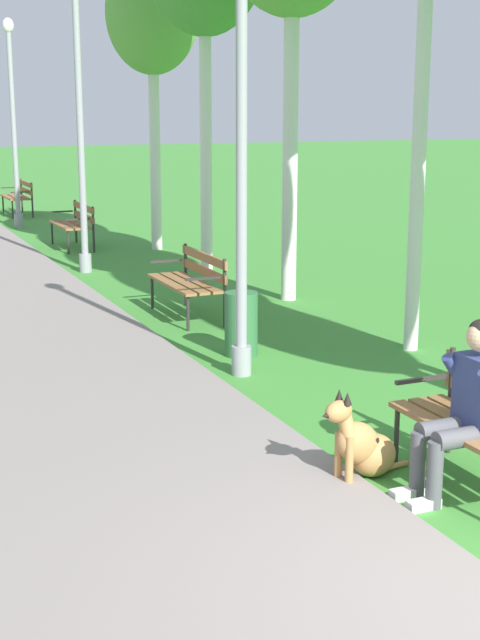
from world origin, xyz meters
TOP-DOWN VIEW (x-y plane):
  - park_bench_mid at (0.53, 7.34)m, footprint 0.55×1.50m
  - park_bench_far at (0.58, 13.78)m, footprint 0.55×1.50m
  - park_bench_furthest at (0.60, 19.70)m, footprint 0.55×1.50m
  - person_seated_on_near_bench at (0.33, 1.38)m, footprint 0.74×0.49m
  - dog_shepherd at (-0.17, 1.90)m, footprint 0.83×0.35m
  - lamp_post_near at (0.08, 4.69)m, footprint 0.24×0.24m
  - lamp_post_mid at (0.10, 11.11)m, footprint 0.24×0.24m
  - lamp_post_far at (0.13, 17.25)m, footprint 0.24×0.24m
  - birch_tree_sixth at (1.95, 13.00)m, footprint 1.70×1.54m
  - litter_bin at (0.38, 5.38)m, footprint 0.36×0.36m

SIDE VIEW (x-z plane):
  - dog_shepherd at x=-0.17m, z-range -0.09..0.61m
  - litter_bin at x=0.38m, z-range 0.00..0.70m
  - park_bench_mid at x=0.53m, z-range 0.09..0.94m
  - park_bench_far at x=0.58m, z-range 0.09..0.94m
  - park_bench_furthest at x=0.60m, z-range 0.09..0.94m
  - person_seated_on_near_bench at x=0.33m, z-range 0.06..1.31m
  - lamp_post_near at x=0.08m, z-range 0.07..4.07m
  - lamp_post_far at x=0.13m, z-range 0.08..4.56m
  - lamp_post_mid at x=0.10m, z-range 0.08..4.63m
  - birch_tree_sixth at x=1.95m, z-range 1.54..6.90m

